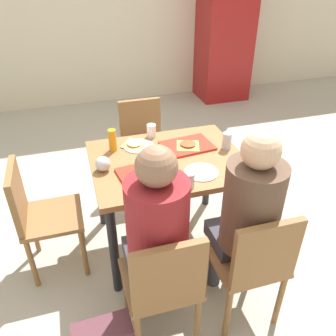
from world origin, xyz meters
The scene contains 22 objects.
ground_plane centered at (0.00, 0.00, -0.01)m, with size 10.00×10.00×0.02m, color #B2AD9E.
back_wall centered at (0.00, 3.20, 1.40)m, with size 10.00×0.10×2.80m, color beige.
main_table centered at (0.00, 0.00, 0.65)m, with size 1.05×0.84×0.76m.
chair_near_left centered at (-0.26, -0.80, 0.50)m, with size 0.40×0.40×0.85m.
chair_near_right centered at (0.26, -0.80, 0.50)m, with size 0.40×0.40×0.85m.
chair_far_side centered at (0.00, 0.80, 0.50)m, with size 0.40×0.40×0.85m.
chair_left_end centered at (-0.91, 0.00, 0.50)m, with size 0.40×0.40×0.85m.
person_in_red centered at (-0.26, -0.66, 0.75)m, with size 0.32×0.42×1.26m.
person_in_brown_jacket centered at (0.26, -0.66, 0.75)m, with size 0.32×0.42×1.26m.
tray_red_near centered at (-0.18, -0.15, 0.77)m, with size 0.36×0.26×0.02m, color red.
tray_red_far centered at (0.18, 0.13, 0.77)m, with size 0.36×0.26×0.02m, color red.
paper_plate_center centered at (-0.16, 0.23, 0.76)m, with size 0.22×0.22×0.01m, color white.
paper_plate_near_edge centered at (0.16, -0.23, 0.76)m, with size 0.22×0.22×0.01m, color white.
pizza_slice_a centered at (-0.20, -0.15, 0.78)m, with size 0.15×0.21×0.02m.
pizza_slice_b centered at (0.19, 0.11, 0.78)m, with size 0.22×0.22×0.02m.
pizza_slice_c centered at (-0.19, 0.25, 0.78)m, with size 0.16×0.19×0.02m.
plastic_cup_a centered at (-0.03, 0.36, 0.81)m, with size 0.07×0.07×0.10m, color white.
plastic_cup_b centered at (0.03, -0.36, 0.81)m, with size 0.07×0.07×0.10m, color white.
soda_can centered at (0.45, 0.02, 0.82)m, with size 0.07×0.07×0.12m, color #B7BCC6.
condiment_bottle centered at (-0.34, 0.23, 0.84)m, with size 0.06×0.06×0.16m, color orange.
foil_bundle centered at (-0.45, -0.02, 0.81)m, with size 0.10×0.10×0.10m, color silver.
drink_fridge centered at (1.70, 2.85, 0.95)m, with size 0.70×0.60×1.90m, color maroon.
Camera 1 is at (-0.59, -1.98, 2.00)m, focal length 37.34 mm.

